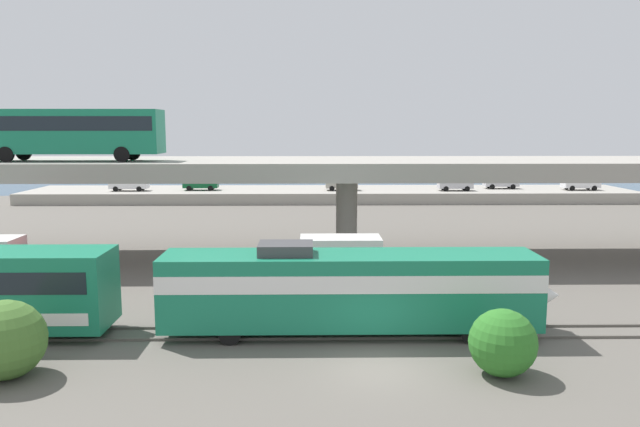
{
  "coord_description": "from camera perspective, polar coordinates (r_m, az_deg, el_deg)",
  "views": [
    {
      "loc": [
        -2.54,
        -22.1,
        9.24
      ],
      "look_at": [
        -1.86,
        21.3,
        3.01
      ],
      "focal_mm": 33.81,
      "sensor_mm": 36.0,
      "label": 1
    }
  ],
  "objects": [
    {
      "name": "parked_car_3",
      "position": [
        76.08,
        2.02,
        2.79
      ],
      "size": [
        4.02,
        2.0,
        1.5
      ],
      "color": "#9E998C",
      "rests_on": "pier_parking_lot"
    },
    {
      "name": "shrub_left",
      "position": [
        25.48,
        -27.64,
        -10.54
      ],
      "size": [
        2.95,
        2.95,
        2.95
      ],
      "primitive_type": "sphere",
      "color": "#446F2D",
      "rests_on": "ground_plane"
    },
    {
      "name": "highway_overpass",
      "position": [
        42.28,
        2.56,
        4.15
      ],
      "size": [
        96.0,
        10.16,
        7.01
      ],
      "color": "#9E998E",
      "rests_on": "ground_plane"
    },
    {
      "name": "train_locomotive",
      "position": [
        27.16,
        4.59,
        -6.91
      ],
      "size": [
        17.78,
        3.04,
        4.18
      ],
      "color": "#197A56",
      "rests_on": "ground_plane"
    },
    {
      "name": "parked_car_1",
      "position": [
        77.49,
        12.63,
        2.7
      ],
      "size": [
        4.26,
        1.9,
        1.5
      ],
      "color": "#B7B7BC",
      "rests_on": "pier_parking_lot"
    },
    {
      "name": "transit_bus_on_overpass",
      "position": [
        43.48,
        -22.61,
        7.32
      ],
      "size": [
        12.0,
        2.68,
        3.4
      ],
      "rotation": [
        0.0,
        0.0,
        3.14
      ],
      "color": "#197A56",
      "rests_on": "highway_overpass"
    },
    {
      "name": "parked_car_5",
      "position": [
        81.65,
        16.77,
        2.82
      ],
      "size": [
        4.35,
        1.85,
        1.5
      ],
      "rotation": [
        0.0,
        0.0,
        3.14
      ],
      "color": "#B7B7BC",
      "rests_on": "pier_parking_lot"
    },
    {
      "name": "parked_car_4",
      "position": [
        77.66,
        -11.25,
        2.75
      ],
      "size": [
        4.32,
        1.82,
        1.5
      ],
      "color": "#0C4C26",
      "rests_on": "pier_parking_lot"
    },
    {
      "name": "parked_car_2",
      "position": [
        83.16,
        23.4,
        2.58
      ],
      "size": [
        4.5,
        1.91,
        1.5
      ],
      "color": "silver",
      "rests_on": "pier_parking_lot"
    },
    {
      "name": "service_truck_east",
      "position": [
        34.61,
        0.48,
        -4.53
      ],
      "size": [
        6.8,
        2.46,
        3.04
      ],
      "rotation": [
        0.0,
        0.0,
        3.14
      ],
      "color": "#515459",
      "rests_on": "ground_plane"
    },
    {
      "name": "rail_strip_far",
      "position": [
        28.51,
        4.34,
        -10.65
      ],
      "size": [
        110.0,
        0.12,
        0.12
      ],
      "primitive_type": "cube",
      "color": "#59544C",
      "rests_on": "ground_plane"
    },
    {
      "name": "pier_parking_lot",
      "position": [
        77.62,
        0.99,
        1.83
      ],
      "size": [
        76.59,
        11.14,
        1.35
      ],
      "primitive_type": "cube",
      "color": "#9E998E",
      "rests_on": "ground_plane"
    },
    {
      "name": "harbor_water",
      "position": [
        100.56,
        0.56,
        2.89
      ],
      "size": [
        140.0,
        36.0,
        0.01
      ],
      "primitive_type": "cube",
      "color": "#2D5170",
      "rests_on": "ground_plane"
    },
    {
      "name": "ground_plane",
      "position": [
        24.09,
        5.4,
        -14.43
      ],
      "size": [
        260.0,
        260.0,
        0.0
      ],
      "primitive_type": "plane",
      "color": "#605B54"
    },
    {
      "name": "shrub_right",
      "position": [
        23.97,
        16.92,
        -11.62
      ],
      "size": [
        2.54,
        2.54,
        2.54
      ],
      "primitive_type": "sphere",
      "color": "#2E7526",
      "rests_on": "ground_plane"
    },
    {
      "name": "parked_car_0",
      "position": [
        79.05,
        -17.65,
        2.61
      ],
      "size": [
        4.68,
        1.82,
        1.5
      ],
      "color": "silver",
      "rests_on": "pier_parking_lot"
    },
    {
      "name": "rail_strip_near",
      "position": [
        27.07,
        4.64,
        -11.69
      ],
      "size": [
        110.0,
        0.12,
        0.12
      ],
      "primitive_type": "cube",
      "color": "#59544C",
      "rests_on": "ground_plane"
    }
  ]
}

